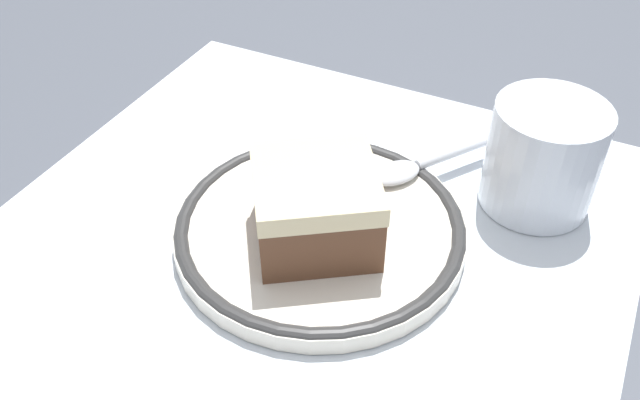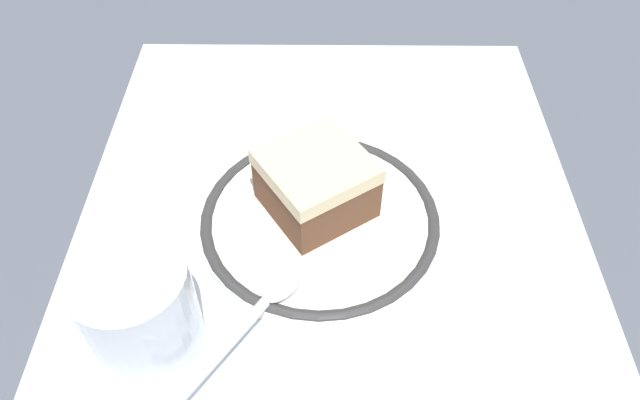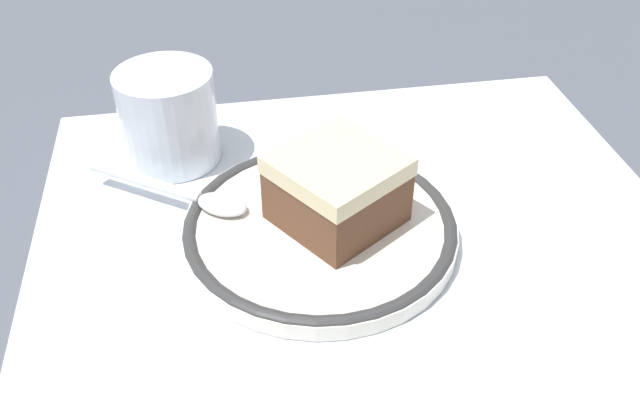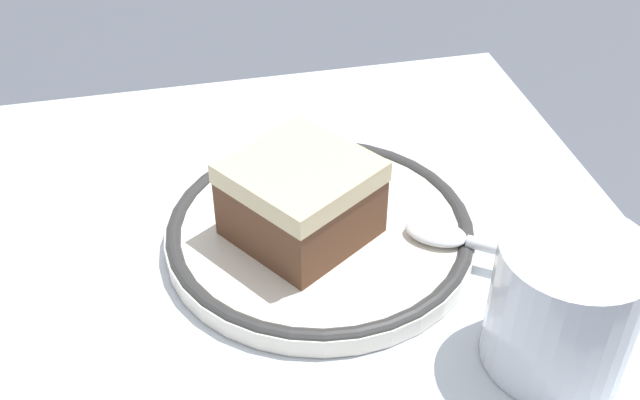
# 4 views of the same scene
# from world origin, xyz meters

# --- Properties ---
(ground_plane) EXTENTS (2.40, 2.40, 0.00)m
(ground_plane) POSITION_xyz_m (0.00, 0.00, 0.00)
(ground_plane) COLOR #4C515B
(placemat) EXTENTS (0.45, 0.41, 0.00)m
(placemat) POSITION_xyz_m (0.00, 0.00, 0.00)
(placemat) COLOR silver
(placemat) RESTS_ON ground_plane
(plate) EXTENTS (0.19, 0.19, 0.01)m
(plate) POSITION_xyz_m (0.03, -0.01, 0.01)
(plate) COLOR silver
(plate) RESTS_ON placemat
(cake_slice) EXTENTS (0.10, 0.10, 0.05)m
(cake_slice) POSITION_xyz_m (0.02, -0.01, 0.04)
(cake_slice) COLOR brown
(cake_slice) RESTS_ON plate
(spoon) EXTENTS (0.12, 0.09, 0.01)m
(spoon) POSITION_xyz_m (0.12, -0.05, 0.02)
(spoon) COLOR silver
(spoon) RESTS_ON plate
(cup) EXTENTS (0.07, 0.07, 0.07)m
(cup) POSITION_xyz_m (0.13, -0.12, 0.03)
(cup) COLOR silver
(cup) RESTS_ON placemat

